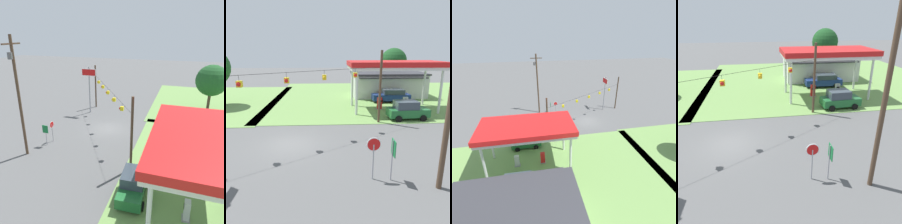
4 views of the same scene
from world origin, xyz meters
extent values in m
plane|color=#565656|center=(0.00, 0.00, 0.00)|extent=(160.00, 160.00, 0.00)
cube|color=#6B934C|center=(-16.00, 16.00, 0.02)|extent=(24.00, 24.00, 0.04)
cube|color=silver|center=(10.84, 9.95, 5.09)|extent=(10.66, 5.51, 0.35)
cube|color=red|center=(10.84, 9.95, 5.54)|extent=(10.86, 5.71, 0.55)
cylinder|color=silver|center=(6.11, 7.79, 2.46)|extent=(0.28, 0.28, 4.91)
cylinder|color=silver|center=(15.57, 7.79, 2.46)|extent=(0.28, 0.28, 4.91)
cylinder|color=silver|center=(6.11, 12.10, 2.46)|extent=(0.28, 0.28, 4.91)
cube|color=gray|center=(9.24, 9.95, 0.06)|extent=(0.71, 0.56, 0.12)
cube|color=red|center=(9.24, 9.95, 0.82)|extent=(0.55, 0.40, 1.40)
cube|color=black|center=(9.24, 9.73, 1.10)|extent=(0.39, 0.03, 0.24)
cube|color=gray|center=(12.44, 9.95, 0.06)|extent=(0.71, 0.56, 0.12)
cube|color=silver|center=(12.44, 9.95, 0.82)|extent=(0.55, 0.40, 1.40)
cube|color=black|center=(12.44, 9.73, 1.10)|extent=(0.39, 0.03, 0.24)
cube|color=#1E602D|center=(11.31, 5.97, 0.75)|extent=(4.25, 2.05, 0.82)
cube|color=#333D47|center=(11.06, 5.96, 1.57)|extent=(2.37, 1.81, 0.82)
cylinder|color=black|center=(12.55, 6.97, 0.34)|extent=(0.69, 0.25, 0.68)
cylinder|color=black|center=(12.64, 5.09, 0.34)|extent=(0.69, 0.25, 0.68)
cylinder|color=black|center=(9.97, 6.85, 0.34)|extent=(0.69, 0.25, 0.68)
cylinder|color=black|center=(10.06, 4.96, 0.34)|extent=(0.69, 0.25, 0.68)
cylinder|color=#99999E|center=(5.34, -4.96, 1.05)|extent=(0.08, 0.08, 2.10)
cylinder|color=white|center=(5.34, -4.96, 2.10)|extent=(0.80, 0.03, 0.80)
cylinder|color=red|center=(5.34, -4.96, 2.10)|extent=(0.70, 0.03, 0.70)
cylinder|color=gray|center=(-5.10, -4.81, 3.60)|extent=(0.18, 0.18, 7.21)
cube|color=white|center=(-5.00, -4.81, 6.39)|extent=(0.06, 2.25, 1.04)
cube|color=red|center=(-5.00, -4.81, 6.39)|extent=(0.07, 2.13, 0.92)
cylinder|color=gray|center=(6.34, -5.13, 1.20)|extent=(0.07, 0.07, 2.40)
cube|color=#146B33|center=(6.39, -5.13, 1.95)|extent=(0.04, 0.70, 0.90)
cylinder|color=#4C3828|center=(8.67, -5.96, 5.93)|extent=(0.28, 0.28, 11.86)
cube|color=#4C3828|center=(8.67, -5.96, 11.06)|extent=(2.20, 0.14, 0.14)
cylinder|color=#59595B|center=(9.02, -5.96, 10.06)|extent=(0.44, 0.44, 0.60)
cylinder|color=#4C3828|center=(-8.00, -5.00, 3.52)|extent=(0.24, 0.24, 7.04)
cylinder|color=#4C3828|center=(8.00, 5.00, 3.52)|extent=(0.24, 0.24, 7.04)
cylinder|color=black|center=(0.00, 0.00, 5.49)|extent=(16.01, 10.02, 0.02)
cylinder|color=black|center=(-5.33, -3.33, 5.32)|extent=(0.02, 0.02, 0.35)
cube|color=yellow|center=(-5.33, -3.33, 4.94)|extent=(0.32, 0.32, 0.40)
sphere|color=yellow|center=(-5.33, -3.50, 4.94)|extent=(0.28, 0.28, 0.28)
cylinder|color=black|center=(-2.67, -1.67, 5.32)|extent=(0.02, 0.02, 0.35)
cube|color=yellow|center=(-2.67, -1.67, 4.94)|extent=(0.32, 0.32, 0.40)
sphere|color=red|center=(-2.67, -1.84, 4.94)|extent=(0.28, 0.28, 0.28)
cylinder|color=black|center=(0.00, 0.00, 5.32)|extent=(0.02, 0.02, 0.35)
cube|color=yellow|center=(0.00, 0.00, 4.94)|extent=(0.32, 0.32, 0.40)
sphere|color=red|center=(0.00, -0.17, 4.94)|extent=(0.28, 0.28, 0.28)
cylinder|color=black|center=(2.67, 1.67, 5.32)|extent=(0.02, 0.02, 0.35)
cube|color=yellow|center=(2.67, 1.67, 4.94)|extent=(0.32, 0.32, 0.40)
sphere|color=yellow|center=(2.67, 1.50, 4.94)|extent=(0.28, 0.28, 0.28)
cylinder|color=black|center=(5.33, 3.33, 5.32)|extent=(0.02, 0.02, 0.35)
cube|color=yellow|center=(5.33, 3.33, 4.94)|extent=(0.32, 0.32, 0.40)
sphere|color=red|center=(5.33, 3.16, 4.94)|extent=(0.28, 0.28, 0.28)
cylinder|color=#4C3828|center=(-11.81, 12.97, 1.52)|extent=(0.44, 0.44, 3.04)
sphere|color=#1E5123|center=(-11.81, 12.97, 4.99)|extent=(4.86, 4.86, 4.86)
camera|label=1|loc=(24.90, 8.80, 11.98)|focal=35.00mm
camera|label=2|loc=(2.86, -15.69, 6.96)|focal=35.00mm
camera|label=3|loc=(9.99, 28.03, 15.33)|focal=28.00mm
camera|label=4|loc=(2.39, -15.36, 9.12)|focal=35.00mm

